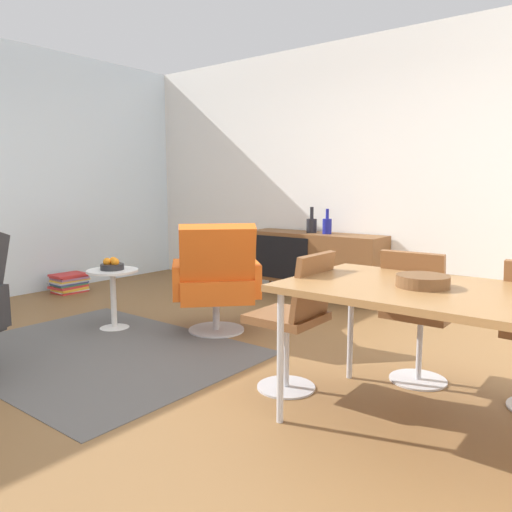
{
  "coord_description": "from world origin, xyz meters",
  "views": [
    {
      "loc": [
        2.44,
        -2.45,
        1.24
      ],
      "look_at": [
        0.35,
        0.2,
        0.76
      ],
      "focal_mm": 35.0,
      "sensor_mm": 36.0,
      "label": 1
    }
  ],
  "objects_px": {
    "vase_sculptural_dark": "(312,225)",
    "dining_table": "(449,299)",
    "lounge_chair_red": "(216,279)",
    "sideboard": "(314,258)",
    "side_table_round": "(113,292)",
    "fruit_bowl": "(112,265)",
    "magazine_stack": "(69,283)",
    "dining_chair_near_window": "(295,316)",
    "vase_cobalt": "(327,225)",
    "dining_chair_back_left": "(418,311)",
    "wooden_bowl_on_table": "(423,281)"
  },
  "relations": [
    {
      "from": "dining_table",
      "to": "vase_sculptural_dark",
      "type": "bearing_deg",
      "value": 133.71
    },
    {
      "from": "dining_table",
      "to": "dining_chair_back_left",
      "type": "xyz_separation_m",
      "value": [
        -0.35,
        0.56,
        -0.23
      ]
    },
    {
      "from": "dining_table",
      "to": "lounge_chair_red",
      "type": "relative_size",
      "value": 1.69
    },
    {
      "from": "dining_chair_back_left",
      "to": "side_table_round",
      "type": "relative_size",
      "value": 1.65
    },
    {
      "from": "vase_cobalt",
      "to": "wooden_bowl_on_table",
      "type": "bearing_deg",
      "value": -50.85
    },
    {
      "from": "vase_cobalt",
      "to": "dining_chair_back_left",
      "type": "height_order",
      "value": "vase_cobalt"
    },
    {
      "from": "lounge_chair_red",
      "to": "vase_sculptural_dark",
      "type": "bearing_deg",
      "value": 94.72
    },
    {
      "from": "fruit_bowl",
      "to": "dining_chair_near_window",
      "type": "bearing_deg",
      "value": -4.32
    },
    {
      "from": "magazine_stack",
      "to": "dining_table",
      "type": "bearing_deg",
      "value": -9.18
    },
    {
      "from": "fruit_bowl",
      "to": "dining_chair_back_left",
      "type": "bearing_deg",
      "value": 9.08
    },
    {
      "from": "vase_cobalt",
      "to": "dining_chair_near_window",
      "type": "bearing_deg",
      "value": -63.99
    },
    {
      "from": "fruit_bowl",
      "to": "magazine_stack",
      "type": "relative_size",
      "value": 0.49
    },
    {
      "from": "lounge_chair_red",
      "to": "magazine_stack",
      "type": "xyz_separation_m",
      "value": [
        -2.48,
        0.14,
        -0.35
      ]
    },
    {
      "from": "vase_cobalt",
      "to": "dining_chair_back_left",
      "type": "relative_size",
      "value": 0.32
    },
    {
      "from": "vase_sculptural_dark",
      "to": "dining_table",
      "type": "xyz_separation_m",
      "value": [
        2.22,
        -2.32,
        -0.11
      ]
    },
    {
      "from": "vase_cobalt",
      "to": "side_table_round",
      "type": "distance_m",
      "value": 2.39
    },
    {
      "from": "fruit_bowl",
      "to": "lounge_chair_red",
      "type": "bearing_deg",
      "value": 28.5
    },
    {
      "from": "wooden_bowl_on_table",
      "to": "dining_chair_near_window",
      "type": "relative_size",
      "value": 0.3
    },
    {
      "from": "magazine_stack",
      "to": "side_table_round",
      "type": "bearing_deg",
      "value": -19.35
    },
    {
      "from": "lounge_chair_red",
      "to": "dining_table",
      "type": "bearing_deg",
      "value": -16.0
    },
    {
      "from": "vase_sculptural_dark",
      "to": "lounge_chair_red",
      "type": "distance_m",
      "value": 1.77
    },
    {
      "from": "wooden_bowl_on_table",
      "to": "magazine_stack",
      "type": "distance_m",
      "value": 4.53
    },
    {
      "from": "fruit_bowl",
      "to": "vase_sculptural_dark",
      "type": "bearing_deg",
      "value": 72.77
    },
    {
      "from": "sideboard",
      "to": "side_table_round",
      "type": "height_order",
      "value": "sideboard"
    },
    {
      "from": "vase_cobalt",
      "to": "dining_chair_back_left",
      "type": "bearing_deg",
      "value": -46.51
    },
    {
      "from": "sideboard",
      "to": "lounge_chair_red",
      "type": "xyz_separation_m",
      "value": [
        0.1,
        -1.72,
        0.03
      ]
    },
    {
      "from": "dining_chair_near_window",
      "to": "lounge_chair_red",
      "type": "height_order",
      "value": "lounge_chair_red"
    },
    {
      "from": "fruit_bowl",
      "to": "magazine_stack",
      "type": "bearing_deg",
      "value": 160.65
    },
    {
      "from": "dining_chair_near_window",
      "to": "dining_chair_back_left",
      "type": "bearing_deg",
      "value": 45.95
    },
    {
      "from": "dining_chair_near_window",
      "to": "fruit_bowl",
      "type": "distance_m",
      "value": 2.01
    },
    {
      "from": "dining_chair_near_window",
      "to": "wooden_bowl_on_table",
      "type": "bearing_deg",
      "value": -0.02
    },
    {
      "from": "lounge_chair_red",
      "to": "side_table_round",
      "type": "height_order",
      "value": "lounge_chair_red"
    },
    {
      "from": "side_table_round",
      "to": "fruit_bowl",
      "type": "height_order",
      "value": "fruit_bowl"
    },
    {
      "from": "dining_chair_back_left",
      "to": "side_table_round",
      "type": "bearing_deg",
      "value": -170.91
    },
    {
      "from": "dining_table",
      "to": "fruit_bowl",
      "type": "height_order",
      "value": "dining_table"
    },
    {
      "from": "magazine_stack",
      "to": "vase_sculptural_dark",
      "type": "bearing_deg",
      "value": 34.21
    },
    {
      "from": "sideboard",
      "to": "dining_table",
      "type": "relative_size",
      "value": 1.0
    },
    {
      "from": "dining_chair_back_left",
      "to": "side_table_round",
      "type": "distance_m",
      "value": 2.58
    },
    {
      "from": "dining_chair_back_left",
      "to": "dining_chair_near_window",
      "type": "bearing_deg",
      "value": -134.05
    },
    {
      "from": "dining_chair_back_left",
      "to": "side_table_round",
      "type": "height_order",
      "value": "dining_chair_back_left"
    },
    {
      "from": "dining_table",
      "to": "fruit_bowl",
      "type": "bearing_deg",
      "value": 176.98
    },
    {
      "from": "vase_cobalt",
      "to": "fruit_bowl",
      "type": "bearing_deg",
      "value": -111.88
    },
    {
      "from": "fruit_bowl",
      "to": "magazine_stack",
      "type": "height_order",
      "value": "fruit_bowl"
    },
    {
      "from": "vase_cobalt",
      "to": "dining_table",
      "type": "relative_size",
      "value": 0.17
    },
    {
      "from": "vase_sculptural_dark",
      "to": "fruit_bowl",
      "type": "height_order",
      "value": "vase_sculptural_dark"
    },
    {
      "from": "dining_chair_near_window",
      "to": "vase_cobalt",
      "type": "bearing_deg",
      "value": 116.01
    },
    {
      "from": "dining_table",
      "to": "magazine_stack",
      "type": "height_order",
      "value": "dining_table"
    },
    {
      "from": "dining_table",
      "to": "lounge_chair_red",
      "type": "height_order",
      "value": "lounge_chair_red"
    },
    {
      "from": "sideboard",
      "to": "side_table_round",
      "type": "xyz_separation_m",
      "value": [
        -0.71,
        -2.17,
        -0.12
      ]
    },
    {
      "from": "side_table_round",
      "to": "magazine_stack",
      "type": "bearing_deg",
      "value": 160.65
    }
  ]
}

